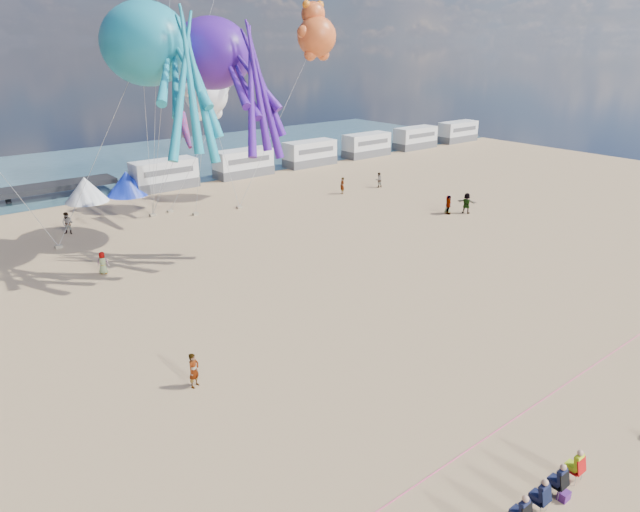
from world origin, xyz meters
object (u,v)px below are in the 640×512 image
Objects in this scene: beachgoer_1 at (68,223)px; motorhome_0 at (164,175)px; cooler_purple at (564,496)px; beachgoer_6 at (448,204)px; beachgoer_5 at (342,186)px; windsock_right at (185,131)px; tent_blue at (127,183)px; standing_person at (194,370)px; beachgoer_0 at (103,263)px; sandbag_d at (170,211)px; motorhome_5 at (458,132)px; tent_white at (86,189)px; beachgoer_3 at (449,205)px; kite_panda at (206,94)px; motorhome_1 at (243,163)px; kite_octopus_teal at (145,44)px; sandbag_b at (196,214)px; sandbag_a at (59,247)px; kite_teddy_orange at (317,37)px; sandbag_c at (239,207)px; spectator_row at (539,494)px; beachgoer_7 at (379,180)px; motorhome_2 at (310,153)px; motorhome_4 at (415,138)px; beachgoer_4 at (467,203)px; kite_octopus_purple at (211,53)px; motorhome_3 at (366,145)px.

motorhome_0 is at bearing 78.84° from beachgoer_1.
beachgoer_6 is at bearing 45.65° from cooler_purple.
windsock_right is at bearing -78.74° from beachgoer_5.
tent_blue reaches higher than standing_person.
beachgoer_0 is 14.41m from sandbag_d.
beachgoer_5 is at bearing -45.34° from motorhome_0.
motorhome_5 reaches higher than beachgoer_0.
beachgoer_3 is (23.46, -24.40, -0.35)m from tent_white.
beachgoer_3 is 1.02× the size of beachgoer_5.
kite_panda reaches higher than beachgoer_5.
motorhome_0 is at bearing 113.93° from beachgoer_6.
motorhome_1 is 0.55× the size of kite_octopus_teal.
kite_octopus_teal reaches higher than beachgoer_5.
beachgoer_0 reaches higher than sandbag_b.
sandbag_a is 1.00× the size of sandbag_d.
kite_teddy_orange is at bearing -84.86° from motorhome_1.
sandbag_a is 16.08m from sandbag_c.
sandbag_c is (10.08, -11.16, -1.09)m from tent_white.
spectator_row is 44.00m from beachgoer_7.
motorhome_2 is at bearing 33.42° from sandbag_c.
tent_white is 48.22m from spectator_row.
motorhome_4 is 32.71m from kite_teddy_orange.
motorhome_0 is 3.96× the size of beachgoer_5.
beachgoer_0 is at bearing -51.69° from beachgoer_1.
beachgoer_4 is (-21.04, -25.18, -0.57)m from motorhome_4.
beachgoer_7 is 29.17m from kite_octopus_teal.
motorhome_1 is at bearing 68.79° from spectator_row.
sandbag_b is at bearing -165.14° from motorhome_4.
beachgoer_3 is at bearing -57.63° from motorhome_0.
beachgoer_0 is at bearing -124.47° from motorhome_0.
kite_octopus_purple is (5.07, 31.50, 13.38)m from cooler_purple.
beachgoer_5 is 16.00m from kite_panda.
kite_octopus_teal is (-3.95, -17.29, 12.99)m from tent_blue.
motorhome_3 is 1.00× the size of motorhome_5.
tent_blue is 36.31m from standing_person.
kite_octopus_purple is at bearing 80.86° from cooler_purple.
motorhome_3 is 55.33m from standing_person.
sandbag_a is at bearing 99.11° from cooler_purple.
motorhome_5 is 13.20× the size of sandbag_c.
sandbag_a is (-29.68, 12.13, -0.69)m from beachgoer_6.
motorhome_4 is at bearing -126.23° from beachgoer_0.
tent_white reaches higher than spectator_row.
motorhome_2 reaches higher than sandbag_c.
beachgoer_1 is 3.43m from sandbag_a.
beachgoer_1 is (-4.37, -9.10, -0.31)m from tent_white.
sandbag_d is 20.56m from kite_teddy_orange.
kite_octopus_purple reaches higher than tent_white.
beachgoer_0 is at bearing -132.19° from sandbag_d.
tent_white is at bearing 63.58° from sandbag_a.
motorhome_5 is (38.00, 0.00, 0.00)m from motorhome_1.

